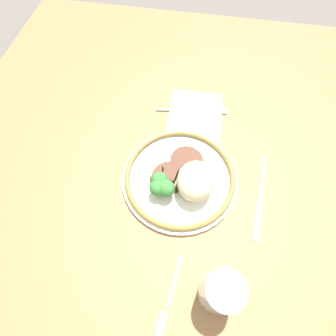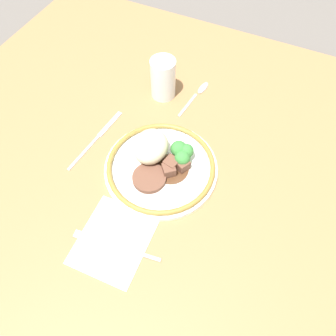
{
  "view_description": "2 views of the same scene",
  "coord_description": "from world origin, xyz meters",
  "px_view_note": "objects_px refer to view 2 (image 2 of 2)",
  "views": [
    {
      "loc": [
        0.3,
        -0.01,
        0.6
      ],
      "look_at": [
        0.02,
        -0.05,
        0.08
      ],
      "focal_mm": 28.0,
      "sensor_mm": 36.0,
      "label": 1
    },
    {
      "loc": [
        -0.34,
        -0.21,
        0.7
      ],
      "look_at": [
        0.02,
        -0.05,
        0.08
      ],
      "focal_mm": 35.0,
      "sensor_mm": 36.0,
      "label": 2
    }
  ],
  "objects_px": {
    "fork": "(108,244)",
    "spoon": "(200,92)",
    "plate": "(160,162)",
    "knife": "(97,138)",
    "juice_glass": "(163,81)"
  },
  "relations": [
    {
      "from": "juice_glass",
      "to": "spoon",
      "type": "relative_size",
      "value": 0.74
    },
    {
      "from": "juice_glass",
      "to": "fork",
      "type": "xyz_separation_m",
      "value": [
        -0.44,
        -0.08,
        -0.05
      ]
    },
    {
      "from": "knife",
      "to": "spoon",
      "type": "xyz_separation_m",
      "value": [
        0.26,
        -0.17,
        0.0
      ]
    },
    {
      "from": "plate",
      "to": "fork",
      "type": "distance_m",
      "value": 0.22
    },
    {
      "from": "juice_glass",
      "to": "knife",
      "type": "xyz_separation_m",
      "value": [
        -0.21,
        0.08,
        -0.05
      ]
    },
    {
      "from": "knife",
      "to": "plate",
      "type": "bearing_deg",
      "value": -87.65
    },
    {
      "from": "plate",
      "to": "knife",
      "type": "height_order",
      "value": "plate"
    },
    {
      "from": "plate",
      "to": "fork",
      "type": "relative_size",
      "value": 1.4
    },
    {
      "from": "fork",
      "to": "knife",
      "type": "relative_size",
      "value": 0.88
    },
    {
      "from": "spoon",
      "to": "fork",
      "type": "bearing_deg",
      "value": -174.14
    },
    {
      "from": "plate",
      "to": "knife",
      "type": "bearing_deg",
      "value": 86.58
    },
    {
      "from": "fork",
      "to": "spoon",
      "type": "height_order",
      "value": "same"
    },
    {
      "from": "fork",
      "to": "knife",
      "type": "distance_m",
      "value": 0.28
    },
    {
      "from": "plate",
      "to": "knife",
      "type": "distance_m",
      "value": 0.18
    },
    {
      "from": "fork",
      "to": "spoon",
      "type": "relative_size",
      "value": 1.25
    }
  ]
}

